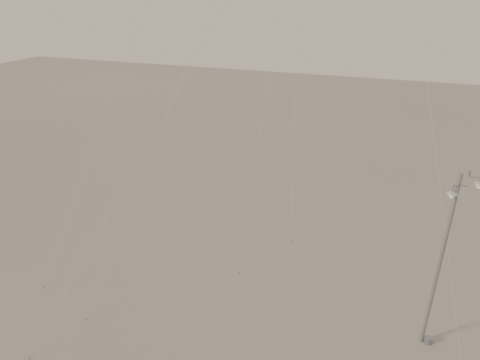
% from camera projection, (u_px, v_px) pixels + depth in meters
% --- Properties ---
extents(street_lamp, '(1.79, 0.72, 9.39)m').
position_uv_depth(street_lamp, '(444.00, 257.00, 25.31)').
color(street_lamp, gray).
rests_on(street_lamp, ground).
extents(kite_3, '(8.50, 13.58, 21.09)m').
position_uv_depth(kite_3, '(223.00, 12.00, 27.11)').
color(kite_3, maroon).
rests_on(kite_3, ground).
extents(kite_4, '(5.77, 8.06, 20.90)m').
position_uv_depth(kite_4, '(418.00, 17.00, 26.65)').
color(kite_4, '#312C29').
rests_on(kite_4, ground).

